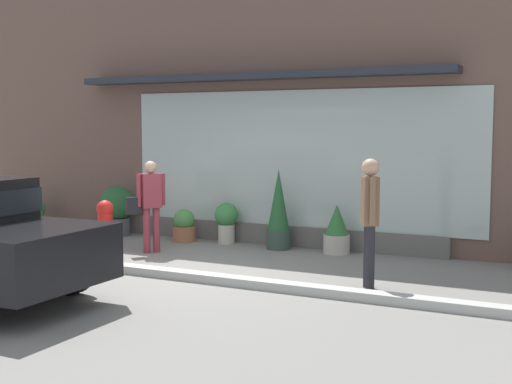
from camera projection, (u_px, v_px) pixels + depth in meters
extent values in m
plane|color=gray|center=(166.00, 274.00, 10.03)|extent=(60.00, 60.00, 0.00)
cube|color=#B2B2AD|center=(158.00, 272.00, 9.84)|extent=(14.00, 0.24, 0.12)
cube|color=brown|center=(261.00, 102.00, 12.63)|extent=(14.00, 0.36, 5.21)
cube|color=#ADBCB7|center=(296.00, 159.00, 12.20)|extent=(6.67, 0.03, 2.44)
cube|color=#232833|center=(253.00, 77.00, 12.27)|extent=(7.27, 0.56, 0.12)
cube|color=#605E59|center=(256.00, 233.00, 12.66)|extent=(7.07, 0.20, 0.36)
cylinder|color=red|center=(106.00, 255.00, 11.30)|extent=(0.36, 0.36, 0.06)
cylinder|color=red|center=(105.00, 233.00, 11.27)|extent=(0.24, 0.24, 0.67)
sphere|color=red|center=(105.00, 209.00, 11.23)|extent=(0.28, 0.28, 0.28)
cylinder|color=red|center=(98.00, 231.00, 11.34)|extent=(0.10, 0.09, 0.09)
cylinder|color=red|center=(113.00, 232.00, 11.19)|extent=(0.10, 0.09, 0.09)
cylinder|color=red|center=(99.00, 233.00, 11.12)|extent=(0.09, 0.10, 0.09)
cylinder|color=#8E333D|center=(147.00, 230.00, 11.63)|extent=(0.12, 0.12, 0.77)
cylinder|color=#8E333D|center=(156.00, 230.00, 11.70)|extent=(0.12, 0.12, 0.77)
cube|color=#8E333D|center=(151.00, 191.00, 11.60)|extent=(0.35, 0.38, 0.58)
sphere|color=tan|center=(151.00, 167.00, 11.56)|extent=(0.21, 0.21, 0.21)
cylinder|color=#8E333D|center=(139.00, 190.00, 11.50)|extent=(0.08, 0.08, 0.55)
cylinder|color=#8E333D|center=(163.00, 189.00, 11.69)|extent=(0.08, 0.08, 0.55)
cube|color=black|center=(134.00, 206.00, 11.50)|extent=(0.22, 0.25, 0.28)
cylinder|color=#232328|center=(370.00, 258.00, 8.99)|extent=(0.12, 0.12, 0.85)
cylinder|color=#232328|center=(368.00, 256.00, 9.13)|extent=(0.12, 0.12, 0.85)
cube|color=brown|center=(370.00, 201.00, 8.99)|extent=(0.31, 0.34, 0.64)
sphere|color=tan|center=(370.00, 167.00, 8.95)|extent=(0.23, 0.23, 0.23)
cylinder|color=brown|center=(373.00, 201.00, 8.80)|extent=(0.08, 0.08, 0.61)
cylinder|color=brown|center=(367.00, 198.00, 9.17)|extent=(0.08, 0.08, 0.61)
cylinder|color=black|center=(70.00, 269.00, 8.78)|extent=(0.65, 0.18, 0.65)
cylinder|color=#B7B2A3|center=(337.00, 244.00, 11.59)|extent=(0.45, 0.45, 0.32)
cone|color=#2D6B33|center=(337.00, 220.00, 11.55)|extent=(0.40, 0.40, 0.51)
cylinder|color=#B7B2A3|center=(227.00, 234.00, 12.62)|extent=(0.31, 0.31, 0.35)
sphere|color=#3D8442|center=(226.00, 215.00, 12.58)|extent=(0.44, 0.44, 0.44)
cylinder|color=#4C4C51|center=(117.00, 227.00, 13.55)|extent=(0.51, 0.51, 0.34)
sphere|color=#23562D|center=(117.00, 203.00, 13.50)|extent=(0.69, 0.69, 0.69)
cylinder|color=#33473D|center=(278.00, 239.00, 12.03)|extent=(0.42, 0.42, 0.35)
cone|color=#23562D|center=(279.00, 199.00, 11.96)|extent=(0.38, 0.38, 1.06)
cylinder|color=#9E6042|center=(184.00, 234.00, 12.83)|extent=(0.42, 0.42, 0.28)
sphere|color=#4C934C|center=(184.00, 219.00, 12.81)|extent=(0.39, 0.39, 0.39)
sphere|color=#E5C64C|center=(182.00, 215.00, 12.85)|extent=(0.09, 0.09, 0.09)
sphere|color=#DB4C7A|center=(178.00, 215.00, 12.72)|extent=(0.08, 0.08, 0.08)
cylinder|color=#B7B2A3|center=(33.00, 224.00, 14.42)|extent=(0.44, 0.44, 0.20)
sphere|color=#3D8442|center=(33.00, 209.00, 14.38)|extent=(0.52, 0.52, 0.52)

